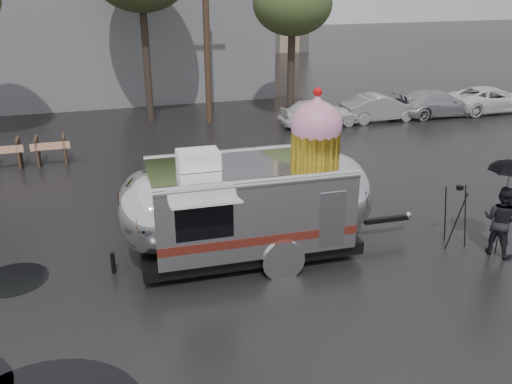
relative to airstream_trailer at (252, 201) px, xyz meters
name	(u,v)px	position (x,y,z in m)	size (l,w,h in m)	color
ground	(240,292)	(-0.71, -1.47, -1.40)	(120.00, 120.00, 0.00)	black
puddles	(191,276)	(-1.58, -0.53, -1.40)	(12.57, 11.19, 0.01)	black
utility_pole	(206,15)	(1.79, 12.53, 3.22)	(1.60, 0.28, 9.00)	#473323
tree_right	(293,4)	(5.29, 11.53, 3.65)	(3.36, 3.36, 6.42)	#382D26
barricade_row	(5,153)	(-6.26, 8.49, -0.88)	(4.30, 0.80, 1.00)	#473323
parked_cars	(415,103)	(11.07, 10.53, -0.68)	(13.20, 1.90, 1.50)	silver
airstream_trailer	(252,201)	(0.00, 0.00, 0.00)	(7.43, 2.88, 4.00)	silver
person_right	(501,221)	(5.61, -1.63, -0.55)	(0.82, 0.45, 1.70)	black
umbrella_black	(509,176)	(5.61, -1.63, 0.56)	(1.21, 1.21, 2.37)	black
tripod	(457,210)	(4.88, -0.95, -0.46)	(0.58, 0.65, 1.58)	black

